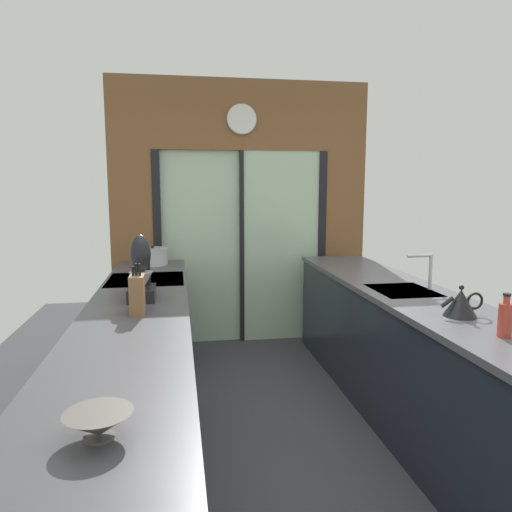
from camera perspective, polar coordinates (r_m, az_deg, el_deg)
The scene contains 12 objects.
ground_plane at distance 3.54m, azimuth 2.43°, elevation -19.33°, with size 5.04×7.60×0.02m, color #38383D.
back_wall_unit at distance 4.91m, azimuth -1.78°, elevation 7.09°, with size 2.64×0.12×2.70m.
left_counter_run at distance 2.86m, azimuth -14.29°, elevation -16.06°, with size 0.62×3.80×0.92m.
right_counter_run at distance 3.39m, azimuth 19.20°, elevation -12.37°, with size 0.62×3.80×0.92m.
sink_faucet at distance 3.51m, azimuth 19.86°, elevation -1.11°, with size 0.19×0.02×0.25m.
oven_range at distance 3.91m, azimuth -12.88°, elevation -9.42°, with size 0.60×0.60×0.92m.
mixing_bowl at distance 1.51m, azimuth -18.45°, elevation -18.68°, with size 0.20×0.20×0.08m.
knife_block at distance 2.77m, azimuth -14.14°, elevation -4.48°, with size 0.08×0.14×0.29m.
stand_mixer at distance 3.10m, azimuth -13.66°, elevation -2.20°, with size 0.17×0.27×0.42m.
stock_pot at distance 4.45m, azimuth -12.36°, elevation -0.05°, with size 0.28×0.28×0.18m.
kettle at distance 2.87m, azimuth 23.48°, elevation -5.21°, with size 0.26×0.18×0.18m.
soap_bottle_far at distance 2.58m, azimuth 27.85°, elevation -6.71°, with size 0.07×0.07×0.21m.
Camera 1 is at (-0.65, -2.47, 1.64)m, focal length 33.16 mm.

